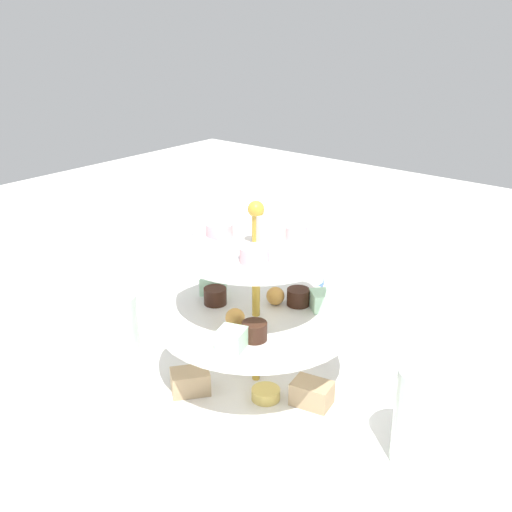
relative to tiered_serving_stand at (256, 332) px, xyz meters
name	(u,v)px	position (x,y,z in m)	size (l,w,h in m)	color
ground_plane	(256,385)	(0.00, 0.00, -0.08)	(2.40, 2.40, 0.00)	white
tiered_serving_stand	(256,332)	(0.00, 0.00, 0.00)	(0.31, 0.31, 0.25)	white
water_glass_tall_right	(427,415)	(0.23, 0.00, -0.02)	(0.07, 0.07, 0.12)	silver
water_glass_short_left	(228,288)	(-0.18, 0.15, -0.04)	(0.06, 0.06, 0.07)	silver
teacup_with_saucer	(306,294)	(-0.08, 0.23, -0.06)	(0.09, 0.09, 0.05)	white
butter_knife_right	(428,340)	(0.13, 0.26, -0.08)	(0.17, 0.01, 0.00)	silver
water_glass_mid_back	(117,326)	(-0.20, -0.07, -0.03)	(0.06, 0.06, 0.10)	silver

